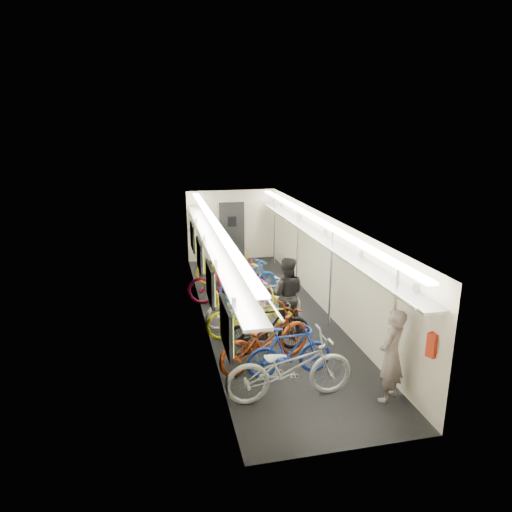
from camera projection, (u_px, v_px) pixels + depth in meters
name	position (u px, v px, depth m)	size (l,w,h in m)	color
train_car_shell	(245.00, 243.00, 11.33)	(10.00, 10.00, 10.00)	black
bicycle_0	(290.00, 367.00, 7.59)	(0.76, 2.19, 1.15)	#A5A6AA
bicycle_1	(290.00, 351.00, 8.32)	(0.46, 1.63, 0.98)	navy
bicycle_2	(266.00, 338.00, 8.68)	(0.74, 2.12, 1.11)	maroon
bicycle_3	(268.00, 328.00, 9.13)	(0.52, 1.84, 1.11)	black
bicycle_4	(250.00, 316.00, 9.83)	(0.67, 1.93, 1.02)	yellow
bicycle_5	(263.00, 302.00, 10.48)	(0.53, 1.89, 1.13)	silver
bicycle_6	(241.00, 303.00, 10.55)	(0.66, 1.89, 0.99)	silver
bicycle_7	(249.00, 281.00, 11.94)	(0.52, 1.83, 1.10)	#1D4DAE
bicycle_8	(229.00, 283.00, 11.69)	(0.75, 2.15, 1.13)	maroon
bicycle_9	(238.00, 278.00, 12.42)	(0.44, 1.54, 0.93)	black
bicycle_10	(229.00, 268.00, 13.16)	(0.67, 1.94, 1.02)	gold
passenger_near	(391.00, 356.00, 7.49)	(0.59, 0.39, 1.62)	gray
passenger_mid	(286.00, 295.00, 10.10)	(0.83, 0.65, 1.71)	black
backpack	(435.00, 344.00, 6.87)	(0.26, 0.14, 0.38)	#AB2411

